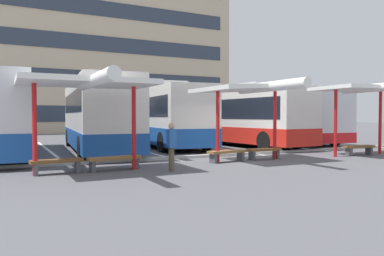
# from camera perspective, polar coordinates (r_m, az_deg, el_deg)

# --- Properties ---
(ground_plane) EXTENTS (160.00, 160.00, 0.00)m
(ground_plane) POSITION_cam_1_polar(r_m,az_deg,el_deg) (15.73, 5.83, -4.68)
(ground_plane) COLOR #515156
(terminal_building) EXTENTS (32.96, 11.97, 24.67)m
(terminal_building) POSITION_cam_1_polar(r_m,az_deg,el_deg) (46.87, -16.28, 13.10)
(terminal_building) COLOR #C6B293
(terminal_building) RESTS_ON ground
(coach_bus_0) EXTENTS (3.35, 11.77, 3.73)m
(coach_bus_0) POSITION_cam_1_polar(r_m,az_deg,el_deg) (19.05, -26.99, 1.43)
(coach_bus_0) COLOR silver
(coach_bus_0) RESTS_ON ground
(coach_bus_1) EXTENTS (3.42, 11.03, 3.83)m
(coach_bus_1) POSITION_cam_1_polar(r_m,az_deg,el_deg) (19.55, -14.22, 1.77)
(coach_bus_1) COLOR silver
(coach_bus_1) RESTS_ON ground
(coach_bus_2) EXTENTS (3.57, 11.33, 3.70)m
(coach_bus_2) POSITION_cam_1_polar(r_m,az_deg,el_deg) (22.57, -4.61, 1.63)
(coach_bus_2) COLOR silver
(coach_bus_2) RESTS_ON ground
(coach_bus_3) EXTENTS (3.23, 10.67, 3.65)m
(coach_bus_3) POSITION_cam_1_polar(r_m,az_deg,el_deg) (22.96, 7.12, 1.58)
(coach_bus_3) COLOR silver
(coach_bus_3) RESTS_ON ground
(coach_bus_4) EXTENTS (3.55, 10.87, 3.79)m
(coach_bus_4) POSITION_cam_1_polar(r_m,az_deg,el_deg) (26.21, 13.66, 1.84)
(coach_bus_4) COLOR silver
(coach_bus_4) RESTS_ON ground
(lane_stripe_1) EXTENTS (0.16, 14.00, 0.01)m
(lane_stripe_1) POSITION_cam_1_polar(r_m,az_deg,el_deg) (20.43, -20.88, -3.27)
(lane_stripe_1) COLOR white
(lane_stripe_1) RESTS_ON ground
(lane_stripe_2) EXTENTS (0.16, 14.00, 0.01)m
(lane_stripe_2) POSITION_cam_1_polar(r_m,az_deg,el_deg) (21.28, -9.45, -2.98)
(lane_stripe_2) COLOR white
(lane_stripe_2) RESTS_ON ground
(lane_stripe_3) EXTENTS (0.16, 14.00, 0.01)m
(lane_stripe_3) POSITION_cam_1_polar(r_m,az_deg,el_deg) (22.89, 0.74, -2.61)
(lane_stripe_3) COLOR white
(lane_stripe_3) RESTS_ON ground
(lane_stripe_4) EXTENTS (0.16, 14.00, 0.01)m
(lane_stripe_4) POSITION_cam_1_polar(r_m,az_deg,el_deg) (25.13, 9.34, -2.23)
(lane_stripe_4) COLOR white
(lane_stripe_4) RESTS_ON ground
(lane_stripe_5) EXTENTS (0.16, 14.00, 0.01)m
(lane_stripe_5) POSITION_cam_1_polar(r_m,az_deg,el_deg) (27.83, 16.41, -1.89)
(lane_stripe_5) COLOR white
(lane_stripe_5) RESTS_ON ground
(waiting_shelter_0) EXTENTS (4.06, 4.67, 2.99)m
(waiting_shelter_0) POSITION_cam_1_polar(r_m,az_deg,el_deg) (12.00, -15.48, 6.48)
(waiting_shelter_0) COLOR red
(waiting_shelter_0) RESTS_ON ground
(bench_0) EXTENTS (1.59, 0.57, 0.45)m
(bench_0) POSITION_cam_1_polar(r_m,az_deg,el_deg) (12.32, -19.89, -5.05)
(bench_0) COLOR brown
(bench_0) RESTS_ON ground
(bench_1) EXTENTS (1.82, 0.59, 0.45)m
(bench_1) POSITION_cam_1_polar(r_m,az_deg,el_deg) (12.62, -11.70, -4.78)
(bench_1) COLOR brown
(bench_1) RESTS_ON ground
(waiting_shelter_1) EXTENTS (3.75, 4.84, 3.06)m
(waiting_shelter_1) POSITION_cam_1_polar(r_m,az_deg,el_deg) (14.82, 9.09, 5.79)
(waiting_shelter_1) COLOR red
(waiting_shelter_1) RESTS_ON ground
(bench_2) EXTENTS (1.72, 0.64, 0.45)m
(bench_2) POSITION_cam_1_polar(r_m,az_deg,el_deg) (14.64, 5.40, -3.85)
(bench_2) COLOR brown
(bench_2) RESTS_ON ground
(bench_3) EXTENTS (1.52, 0.45, 0.45)m
(bench_3) POSITION_cam_1_polar(r_m,az_deg,el_deg) (15.69, 10.93, -3.51)
(bench_3) COLOR brown
(bench_3) RESTS_ON ground
(waiting_shelter_2) EXTENTS (3.92, 4.27, 3.19)m
(waiting_shelter_2) POSITION_cam_1_polar(r_m,az_deg,el_deg) (18.43, 24.72, 5.29)
(waiting_shelter_2) COLOR red
(waiting_shelter_2) RESTS_ON ground
(bench_4) EXTENTS (1.56, 0.50, 0.45)m
(bench_4) POSITION_cam_1_polar(r_m,az_deg,el_deg) (18.58, 24.10, -2.80)
(bench_4) COLOR brown
(bench_4) RESTS_ON ground
(platform_kerb) EXTENTS (44.00, 0.24, 0.12)m
(platform_kerb) POSITION_cam_1_polar(r_m,az_deg,el_deg) (16.52, 4.06, -4.15)
(platform_kerb) COLOR #ADADA8
(platform_kerb) RESTS_ON ground
(waiting_passenger_0) EXTENTS (0.29, 0.48, 1.56)m
(waiting_passenger_0) POSITION_cam_1_polar(r_m,az_deg,el_deg) (12.20, -3.15, -2.39)
(waiting_passenger_0) COLOR brown
(waiting_passenger_0) RESTS_ON ground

